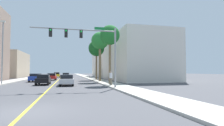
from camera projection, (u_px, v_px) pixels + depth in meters
name	position (u px, v px, depth m)	size (l,w,h in m)	color
ground	(60.00, 78.00, 49.27)	(192.00, 192.00, 0.00)	#47474C
sidewalk_left	(28.00, 78.00, 47.41)	(2.75, 168.00, 0.15)	#B2ADA3
sidewalk_right	(90.00, 78.00, 51.14)	(2.75, 168.00, 0.15)	#B2ADA3
lane_marking_center	(60.00, 78.00, 49.27)	(0.16, 144.00, 0.01)	yellow
building_right_near	(135.00, 58.00, 39.25)	(10.35, 20.17, 9.27)	silver
building_right_far	(116.00, 62.00, 60.71)	(13.37, 18.22, 9.67)	silver
traffic_signal_mast	(89.00, 42.00, 19.47)	(8.85, 0.36, 6.48)	gray
street_lamp	(2.00, 49.00, 25.87)	(0.56, 0.28, 8.89)	gray
palm_near	(110.00, 36.00, 25.84)	(2.78, 2.78, 8.21)	brown
palm_mid	(100.00, 41.00, 32.58)	(3.07, 3.07, 8.68)	brown
palm_far	(96.00, 49.00, 39.44)	(3.42, 3.42, 8.37)	brown
car_red	(52.00, 77.00, 38.32)	(1.77, 4.33, 1.45)	red
car_black	(43.00, 79.00, 25.56)	(1.77, 4.14, 1.43)	black
car_blue	(36.00, 77.00, 32.74)	(1.91, 4.39, 1.45)	#1E389E
car_silver	(67.00, 80.00, 24.20)	(1.80, 4.41, 1.41)	#BCBCC1
car_yellow	(57.00, 75.00, 54.85)	(1.82, 4.34, 1.54)	gold
car_white	(66.00, 76.00, 46.34)	(1.84, 4.09, 1.48)	white
pedestrian	(111.00, 78.00, 22.95)	(0.38, 0.38, 1.75)	#726651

